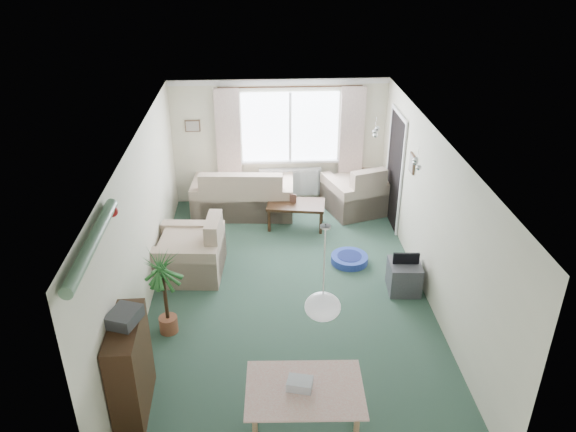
{
  "coord_description": "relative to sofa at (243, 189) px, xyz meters",
  "views": [
    {
      "loc": [
        -0.39,
        -6.78,
        4.83
      ],
      "look_at": [
        0.0,
        0.3,
        1.15
      ],
      "focal_mm": 35.0,
      "sensor_mm": 36.0,
      "label": 1
    }
  ],
  "objects": [
    {
      "name": "ground",
      "position": [
        0.7,
        -2.75,
        -0.46
      ],
      "size": [
        6.5,
        6.5,
        0.0
      ],
      "primitive_type": "plane",
      "color": "#2A4638"
    },
    {
      "name": "window",
      "position": [
        0.9,
        0.48,
        1.04
      ],
      "size": [
        1.8,
        0.03,
        1.3
      ],
      "primitive_type": "cube",
      "color": "white"
    },
    {
      "name": "curtain_rod",
      "position": [
        0.9,
        0.4,
        1.81
      ],
      "size": [
        2.6,
        0.03,
        0.03
      ],
      "primitive_type": "cube",
      "color": "black"
    },
    {
      "name": "curtain_left",
      "position": [
        -0.25,
        0.38,
        0.81
      ],
      "size": [
        0.45,
        0.08,
        2.0
      ],
      "primitive_type": "cube",
      "color": "beige"
    },
    {
      "name": "curtain_right",
      "position": [
        2.05,
        0.38,
        0.81
      ],
      "size": [
        0.45,
        0.08,
        2.0
      ],
      "primitive_type": "cube",
      "color": "beige"
    },
    {
      "name": "radiator",
      "position": [
        0.9,
        0.44,
        -0.06
      ],
      "size": [
        1.2,
        0.1,
        0.55
      ],
      "primitive_type": "cube",
      "color": "white"
    },
    {
      "name": "doorway",
      "position": [
        2.69,
        -0.55,
        0.54
      ],
      "size": [
        0.03,
        0.95,
        2.0
      ],
      "primitive_type": "cube",
      "color": "black"
    },
    {
      "name": "pendant_lamp",
      "position": [
        0.9,
        -5.05,
        1.02
      ],
      "size": [
        0.36,
        0.36,
        0.36
      ],
      "primitive_type": "sphere",
      "color": "white"
    },
    {
      "name": "tinsel_garland",
      "position": [
        -1.22,
        -5.05,
        1.82
      ],
      "size": [
        1.6,
        1.6,
        0.12
      ],
      "primitive_type": "cylinder",
      "color": "#196626"
    },
    {
      "name": "bauble_cluster_a",
      "position": [
        2.0,
        -1.85,
        1.76
      ],
      "size": [
        0.2,
        0.2,
        0.2
      ],
      "primitive_type": "sphere",
      "color": "silver"
    },
    {
      "name": "bauble_cluster_b",
      "position": [
        2.3,
        -3.05,
        1.76
      ],
      "size": [
        0.2,
        0.2,
        0.2
      ],
      "primitive_type": "sphere",
      "color": "silver"
    },
    {
      "name": "wall_picture_back",
      "position": [
        -0.9,
        0.48,
        1.09
      ],
      "size": [
        0.28,
        0.03,
        0.22
      ],
      "primitive_type": "cube",
      "color": "brown"
    },
    {
      "name": "wall_picture_right",
      "position": [
        2.68,
        -1.55,
        1.09
      ],
      "size": [
        0.03,
        0.24,
        0.3
      ],
      "primitive_type": "cube",
      "color": "brown"
    },
    {
      "name": "sofa",
      "position": [
        0.0,
        0.0,
        0.0
      ],
      "size": [
        1.92,
        1.1,
        0.93
      ],
      "primitive_type": "cube",
      "rotation": [
        0.0,
        0.0,
        3.07
      ],
      "color": "beige",
      "rests_on": "ground"
    },
    {
      "name": "armchair_corner",
      "position": [
        2.14,
        -0.02,
        0.01
      ],
      "size": [
        1.33,
        1.3,
        0.95
      ],
      "primitive_type": "cube",
      "rotation": [
        0.0,
        0.0,
        3.47
      ],
      "color": "beige",
      "rests_on": "ground"
    },
    {
      "name": "armchair_left",
      "position": [
        -0.8,
        -2.04,
        0.01
      ],
      "size": [
        1.07,
        1.12,
        0.94
      ],
      "primitive_type": "cube",
      "rotation": [
        0.0,
        0.0,
        -1.65
      ],
      "color": "#B4AB88",
      "rests_on": "ground"
    },
    {
      "name": "coffee_table",
      "position": [
        0.95,
        -0.63,
        -0.24
      ],
      "size": [
        1.08,
        0.7,
        0.45
      ],
      "primitive_type": "cube",
      "rotation": [
        0.0,
        0.0,
        -0.14
      ],
      "color": "black",
      "rests_on": "ground"
    },
    {
      "name": "photo_frame",
      "position": [
        0.9,
        -0.59,
        0.07
      ],
      "size": [
        0.12,
        0.06,
        0.16
      ],
      "primitive_type": "cube",
      "rotation": [
        0.0,
        0.0,
        -0.38
      ],
      "color": "brown",
      "rests_on": "coffee_table"
    },
    {
      "name": "bookshelf",
      "position": [
        -1.14,
        -4.82,
        0.11
      ],
      "size": [
        0.34,
        0.95,
        1.15
      ],
      "primitive_type": "cube",
      "rotation": [
        0.0,
        0.0,
        0.03
      ],
      "color": "black",
      "rests_on": "ground"
    },
    {
      "name": "hifi_box",
      "position": [
        -1.13,
        -4.77,
        0.76
      ],
      "size": [
        0.38,
        0.42,
        0.14
      ],
      "primitive_type": "cube",
      "rotation": [
        0.0,
        0.0,
        -0.33
      ],
      "color": "#37383C",
      "rests_on": "bookshelf"
    },
    {
      "name": "houseplant",
      "position": [
        -0.95,
        -3.49,
        0.15
      ],
      "size": [
        0.67,
        0.67,
        1.22
      ],
      "primitive_type": "cylinder",
      "rotation": [
        0.0,
        0.0,
        -0.34
      ],
      "color": "#1E5730",
      "rests_on": "ground"
    },
    {
      "name": "dining_table",
      "position": [
        0.71,
        -5.35,
        -0.12
      ],
      "size": [
        1.11,
        0.77,
        0.68
      ],
      "primitive_type": "cube",
      "rotation": [
        0.0,
        0.0,
        -0.04
      ],
      "color": "tan",
      "rests_on": "ground"
    },
    {
      "name": "gift_box",
      "position": [
        0.66,
        -5.33,
        0.28
      ],
      "size": [
        0.29,
        0.24,
        0.12
      ],
      "primitive_type": "cube",
      "rotation": [
        0.0,
        0.0,
        -0.24
      ],
      "color": "silver",
      "rests_on": "dining_table"
    },
    {
      "name": "tv_cube",
      "position": [
        2.4,
        -2.71,
        -0.24
      ],
      "size": [
        0.49,
        0.53,
        0.46
      ],
      "primitive_type": "cube",
      "rotation": [
        0.0,
        0.0,
        -0.06
      ],
      "color": "#39393E",
      "rests_on": "ground"
    },
    {
      "name": "pet_bed",
      "position": [
        1.72,
        -1.91,
        -0.4
      ],
      "size": [
        0.67,
        0.67,
        0.12
      ],
      "primitive_type": "cylinder",
      "rotation": [
        0.0,
        0.0,
        -0.15
      ],
      "color": "navy",
      "rests_on": "ground"
    }
  ]
}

